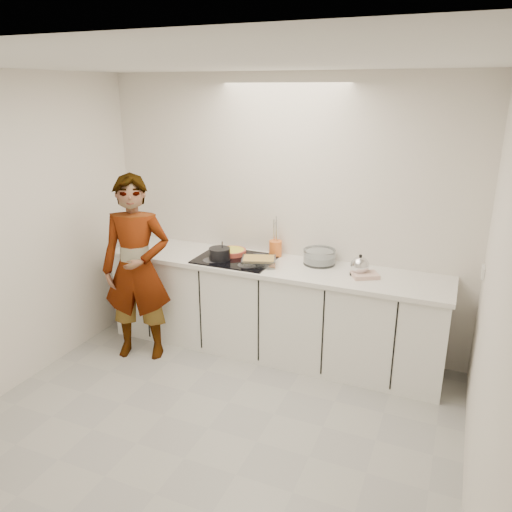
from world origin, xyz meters
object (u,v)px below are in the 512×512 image
at_px(mixing_bowl, 319,257).
at_px(saucepan, 220,254).
at_px(baking_dish, 259,261).
at_px(utensil_crock, 275,249).
at_px(tart_dish, 232,252).
at_px(cook, 137,269).
at_px(kettle, 360,266).
at_px(hob, 236,259).

bearing_deg(mixing_bowl, saucepan, -162.34).
distance_m(baking_dish, utensil_crock, 0.31).
bearing_deg(tart_dish, cook, -138.95).
height_order(mixing_bowl, utensil_crock, utensil_crock).
relative_size(mixing_bowl, utensil_crock, 2.07).
bearing_deg(cook, mixing_bowl, 4.86).
bearing_deg(mixing_bowl, tart_dish, -173.81).
bearing_deg(utensil_crock, saucepan, -142.40).
bearing_deg(tart_dish, saucepan, -100.53).
height_order(kettle, cook, cook).
relative_size(baking_dish, kettle, 1.88).
height_order(hob, saucepan, saucepan).
bearing_deg(hob, baking_dish, -14.04).
bearing_deg(cook, kettle, -3.55).
bearing_deg(cook, hob, 13.54).
distance_m(saucepan, mixing_bowl, 0.93).
bearing_deg(saucepan, tart_dish, 79.47).
height_order(mixing_bowl, cook, cook).
height_order(tart_dish, baking_dish, baking_dish).
height_order(tart_dish, mixing_bowl, mixing_bowl).
distance_m(hob, mixing_bowl, 0.79).
bearing_deg(hob, utensil_crock, 37.89).
height_order(tart_dish, utensil_crock, utensil_crock).
distance_m(tart_dish, mixing_bowl, 0.86).
xyz_separation_m(tart_dish, baking_dish, (0.35, -0.17, 0.01)).
distance_m(baking_dish, cook, 1.13).
xyz_separation_m(tart_dish, cook, (-0.69, -0.60, -0.08)).
xyz_separation_m(hob, mixing_bowl, (0.77, 0.19, 0.06)).
xyz_separation_m(baking_dish, cook, (-1.04, -0.43, -0.08)).
bearing_deg(utensil_crock, tart_dish, -160.13).
height_order(tart_dish, saucepan, saucepan).
distance_m(kettle, utensil_crock, 0.88).
xyz_separation_m(hob, saucepan, (-0.12, -0.09, 0.06)).
bearing_deg(cook, utensil_crock, 15.05).
relative_size(tart_dish, cook, 0.17).
bearing_deg(kettle, mixing_bowl, 160.48).
relative_size(utensil_crock, cook, 0.09).
relative_size(mixing_bowl, cook, 0.18).
bearing_deg(kettle, baking_dish, -172.70).
xyz_separation_m(tart_dish, mixing_bowl, (0.85, 0.09, 0.02)).
xyz_separation_m(utensil_crock, cook, (-1.08, -0.74, -0.11)).
bearing_deg(baking_dish, utensil_crock, 81.68).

